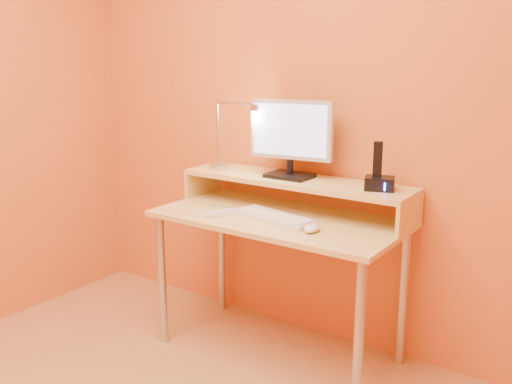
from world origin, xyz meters
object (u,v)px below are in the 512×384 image
Objects in this scene: monitor_panel at (291,130)px; lamp_base at (218,167)px; mouse at (312,228)px; remote_control at (222,214)px; phone_dock at (380,183)px; keyboard at (275,218)px.

lamp_base is (-0.43, -0.04, -0.23)m from monitor_panel.
mouse is 0.49m from remote_control.
monitor_panel is 3.28× the size of phone_dock.
lamp_base reaches higher than mouse.
monitor_panel reaches higher than keyboard.
remote_control is at bearing -48.94° from lamp_base.
mouse reaches higher than remote_control.
remote_control is at bearing -130.36° from monitor_panel.
lamp_base is 0.90m from phone_dock.
monitor_panel is 0.53m from remote_control.
phone_dock is at bearing 38.89° from keyboard.
monitor_panel is 0.52m from phone_dock.
phone_dock is at bearing 45.97° from remote_control.
phone_dock reaches higher than lamp_base.
remote_control is at bearing -153.44° from keyboard.
monitor_panel is at bearing 130.85° from mouse.
monitor_panel reaches higher than lamp_base.
mouse is at bearing -3.30° from keyboard.
phone_dock reaches higher than remote_control.
lamp_base is 0.77× the size of phone_dock.
remote_control is at bearing 177.81° from mouse.
monitor_panel is 4.17× the size of mouse.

